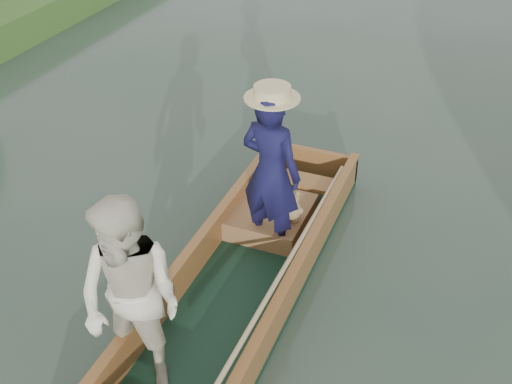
% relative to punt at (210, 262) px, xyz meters
% --- Properties ---
extents(ground, '(120.00, 120.00, 0.00)m').
position_rel_punt_xyz_m(ground, '(0.13, 0.16, -0.65)').
color(ground, '#283D30').
rests_on(ground, ground).
extents(punt, '(1.33, 5.00, 1.86)m').
position_rel_punt_xyz_m(punt, '(0.00, 0.00, 0.00)').
color(punt, black).
rests_on(punt, ground).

